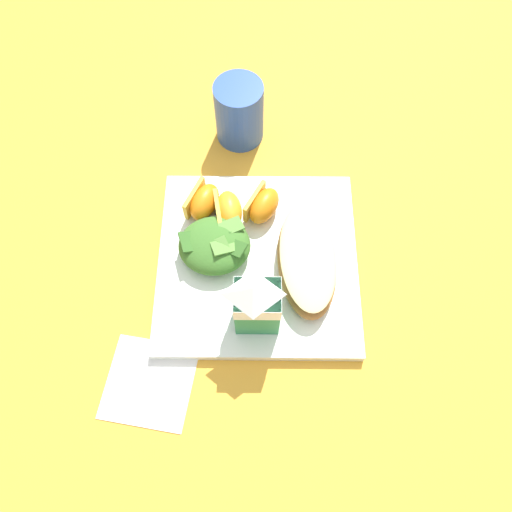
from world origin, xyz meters
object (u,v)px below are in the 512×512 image
green_salad_pile (213,245)px  cheesy_pizza_bread (305,260)px  white_plate (256,261)px  drinking_blue_cup (238,112)px  orange_wedge_rear (202,201)px  milk_carton (251,303)px  paper_napkin (148,382)px  orange_wedge_middle (226,210)px  orange_wedge_front (261,205)px

green_salad_pile → cheesy_pizza_bread: bearing=170.9°
white_plate → cheesy_pizza_bread: (-0.07, 0.01, 0.03)m
cheesy_pizza_bread → drinking_blue_cup: 0.26m
white_plate → orange_wedge_rear: size_ratio=4.03×
drinking_blue_cup → cheesy_pizza_bread: bearing=111.8°
green_salad_pile → milk_carton: bearing=119.1°
cheesy_pizza_bread → paper_napkin: bearing=38.0°
cheesy_pizza_bread → milk_carton: 0.11m
orange_wedge_middle → milk_carton: bearing=103.8°
cheesy_pizza_bread → orange_wedge_rear: bearing=-31.9°
orange_wedge_rear → green_salad_pile: bearing=105.5°
green_salad_pile → drinking_blue_cup: (-0.03, -0.22, 0.02)m
cheesy_pizza_bread → milk_carton: (0.07, 0.08, 0.04)m
milk_carton → orange_wedge_middle: (0.04, -0.15, -0.04)m
white_plate → milk_carton: bearing=86.8°
white_plate → cheesy_pizza_bread: 0.07m
milk_carton → drinking_blue_cup: bearing=-85.5°
cheesy_pizza_bread → orange_wedge_middle: size_ratio=2.67×
white_plate → orange_wedge_front: 0.08m
paper_napkin → drinking_blue_cup: 0.42m
cheesy_pizza_bread → orange_wedge_rear: size_ratio=2.51×
orange_wedge_middle → cheesy_pizza_bread: bearing=145.1°
orange_wedge_rear → white_plate: bearing=134.0°
paper_napkin → drinking_blue_cup: bearing=-105.0°
orange_wedge_middle → paper_napkin: (0.10, 0.24, -0.03)m
green_salad_pile → milk_carton: (-0.05, 0.10, 0.04)m
cheesy_pizza_bread → green_salad_pile: size_ratio=1.74×
paper_napkin → drinking_blue_cup: size_ratio=1.06×
orange_wedge_rear → drinking_blue_cup: (-0.05, -0.15, 0.02)m
orange_wedge_rear → paper_napkin: size_ratio=0.63×
cheesy_pizza_bread → drinking_blue_cup: size_ratio=1.69×
orange_wedge_middle → drinking_blue_cup: bearing=-94.4°
orange_wedge_front → paper_napkin: (0.15, 0.25, -0.03)m
paper_napkin → milk_carton: bearing=-148.3°
white_plate → milk_carton: 0.11m
green_salad_pile → milk_carton: milk_carton is taller
cheesy_pizza_bread → orange_wedge_front: bearing=-55.0°
orange_wedge_front → drinking_blue_cup: drinking_blue_cup is taller
white_plate → orange_wedge_rear: (0.08, -0.08, 0.03)m
white_plate → orange_wedge_middle: orange_wedge_middle is taller
milk_carton → paper_napkin: bearing=31.7°
green_salad_pile → orange_wedge_middle: (-0.02, -0.06, -0.00)m
white_plate → paper_napkin: bearing=50.8°
orange_wedge_rear → paper_napkin: bearing=76.8°
green_salad_pile → orange_wedge_front: green_salad_pile is taller
milk_carton → orange_wedge_rear: milk_carton is taller
green_salad_pile → orange_wedge_middle: size_ratio=1.53×
orange_wedge_front → orange_wedge_middle: same height
milk_carton → white_plate: bearing=-93.2°
green_salad_pile → orange_wedge_middle: green_salad_pile is taller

